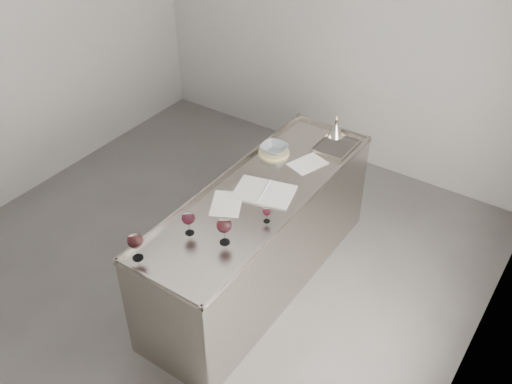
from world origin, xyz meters
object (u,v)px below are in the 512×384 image
Objects in this scene: counter at (260,237)px; ceramic_bowl at (274,148)px; wine_glass_middle at (188,218)px; wine_glass_small at (267,212)px; wine_glass_left at (135,241)px; wine_glass_right at (224,226)px; wine_funnel at (336,130)px; notebook at (264,192)px.

ceramic_bowl is at bearing 112.43° from counter.
wine_glass_middle is 1.51× the size of wine_glass_small.
wine_glass_left is 1.00× the size of wine_glass_right.
wine_glass_left is 1.13× the size of wine_glass_middle.
wine_glass_left is 0.95× the size of ceramic_bowl.
wine_funnel is (-0.03, 1.70, -0.08)m from wine_glass_right.
wine_glass_right is at bearing -96.24° from notebook.
counter is at bearing 77.58° from wine_glass_middle.
counter is at bearing 100.60° from wine_glass_right.
wine_glass_middle is at bearing -118.55° from notebook.
ceramic_bowl is (-0.22, 0.53, 0.52)m from counter.
counter is 19.48× the size of wine_glass_small.
ceramic_bowl is (-0.34, 1.16, -0.10)m from wine_glass_right.
wine_glass_left is 0.41× the size of notebook.
wine_glass_left is (-0.28, -1.08, 0.62)m from counter.
wine_glass_left is 0.42m from wine_glass_middle.
wine_glass_small is 0.24× the size of notebook.
wine_funnel is at bearing 80.57° from wine_glass_left.
wine_glass_right is 0.99× the size of wine_funnel.
notebook is 2.32× the size of ceramic_bowl.
wine_funnel reaches higher than ceramic_bowl.
notebook is (0.02, 0.01, 0.47)m from counter.
wine_glass_left is at bearing -99.43° from wine_funnel.
wine_glass_middle is at bearing -132.54° from wine_glass_small.
wine_funnel reaches higher than wine_glass_small.
wine_glass_right is 0.41× the size of notebook.
wine_glass_right reaches higher than counter.
counter is at bearing -67.57° from ceramic_bowl.
wine_glass_small is 0.56× the size of ceramic_bowl.
wine_funnel reaches higher than wine_glass_middle.
wine_glass_middle is at bearing -102.42° from counter.
wine_glass_middle is at bearing -167.12° from wine_glass_right.
counter reaches higher than notebook.
ceramic_bowl is at bearing 106.24° from wine_glass_right.
notebook is (-0.09, 0.64, -0.14)m from wine_glass_right.
wine_glass_right is 1.70× the size of wine_glass_small.
wine_funnel reaches higher than notebook.
wine_glass_middle is 1.22m from ceramic_bowl.
wine_glass_small is 0.59× the size of wine_funnel.
ceramic_bowl is (0.06, 1.61, -0.10)m from wine_glass_left.
ceramic_bowl is at bearing 100.53° from notebook.
ceramic_bowl is at bearing -119.09° from wine_funnel.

